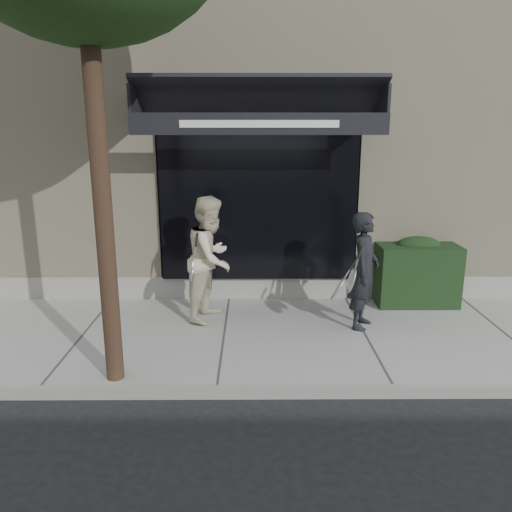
{
  "coord_description": "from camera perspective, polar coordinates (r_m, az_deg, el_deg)",
  "views": [
    {
      "loc": [
        -1.59,
        -6.61,
        2.94
      ],
      "look_at": [
        -1.54,
        0.6,
        1.1
      ],
      "focal_mm": 35.0,
      "sensor_mm": 36.0,
      "label": 1
    }
  ],
  "objects": [
    {
      "name": "ground",
      "position": [
        7.41,
        12.23,
        -9.42
      ],
      "size": [
        80.0,
        80.0,
        0.0
      ],
      "primitive_type": "plane",
      "color": "black",
      "rests_on": "ground"
    },
    {
      "name": "sidewalk",
      "position": [
        7.39,
        12.26,
        -8.99
      ],
      "size": [
        20.0,
        3.0,
        0.12
      ],
      "primitive_type": "cube",
      "color": "gray",
      "rests_on": "ground"
    },
    {
      "name": "curb",
      "position": [
        6.03,
        15.49,
        -14.67
      ],
      "size": [
        20.0,
        0.1,
        0.14
      ],
      "primitive_type": "cube",
      "color": "gray",
      "rests_on": "ground"
    },
    {
      "name": "building_facade",
      "position": [
        11.68,
        7.62,
        13.19
      ],
      "size": [
        14.3,
        8.04,
        5.64
      ],
      "color": "beige",
      "rests_on": "ground"
    },
    {
      "name": "hedge",
      "position": [
        8.62,
        17.85,
        -1.75
      ],
      "size": [
        1.3,
        0.7,
        1.14
      ],
      "color": "black",
      "rests_on": "sidewalk"
    },
    {
      "name": "pedestrian_front",
      "position": [
        7.31,
        12.2,
        -1.68
      ],
      "size": [
        0.84,
        0.82,
        1.7
      ],
      "color": "black",
      "rests_on": "sidewalk"
    },
    {
      "name": "pedestrian_back",
      "position": [
        7.5,
        -5.15,
        -0.29
      ],
      "size": [
        0.98,
        1.1,
        1.88
      ],
      "color": "beige",
      "rests_on": "sidewalk"
    }
  ]
}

